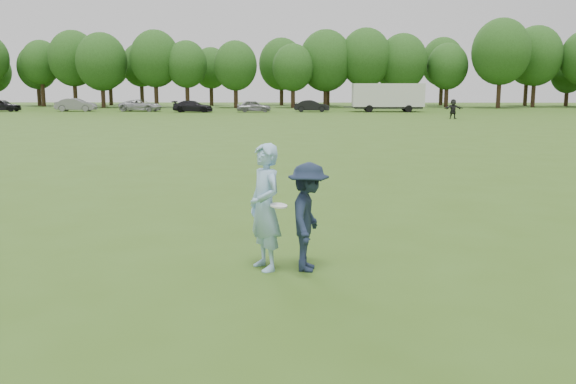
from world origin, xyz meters
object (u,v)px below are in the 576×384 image
Objects in this scene: thrower at (265,207)px; player_far_d at (453,109)px; defender at (308,217)px; car_b at (76,105)px; car_d at (193,106)px; cargo_trailer at (388,96)px; car_a at (2,105)px; car_c at (141,106)px; car_f at (312,106)px; car_e at (254,106)px.

thrower reaches higher than player_far_d.
thrower is 0.71m from defender.
car_b is (-25.66, 61.23, -0.27)m from thrower.
player_far_d is 29.17m from car_d.
car_b is 36.04m from cargo_trailer.
thrower is at bearing -150.81° from car_a.
car_b is at bearing 99.32° from car_c.
car_a is 35.83m from car_f.
car_b is at bearing 172.62° from thrower.
thrower is at bearing -99.68° from cargo_trailer.
car_c is at bearing 74.89° from car_d.
cargo_trailer is at bearing -92.34° from car_b.
defender is 0.44× the size of car_f.
player_far_d is at bearing -138.59° from car_f.
player_far_d is at bearing -132.72° from car_e.
defender is 61.59m from cargo_trailer.
defender is 0.36× the size of car_c.
car_a is at bearing -179.82° from cargo_trailer.
car_a is 44.48m from cargo_trailer.
car_f is (19.88, -0.99, -0.02)m from car_c.
defender is 0.39× the size of car_d.
car_d is 1.12× the size of car_f.
player_far_d is at bearing -108.18° from car_c.
car_d is at bearing -93.48° from car_a.
thrower reaches higher than car_f.
player_far_d is at bearing 132.71° from thrower.
car_f is at bearing 148.25° from thrower.
car_d is 0.50× the size of cargo_trailer.
cargo_trailer reaches higher than car_f.
car_c is at bearing -89.90° from car_b.
car_f is (35.83, -0.17, -0.06)m from car_a.
car_c is 19.91m from car_f.
cargo_trailer reaches higher than car_c.
thrower is at bearing -158.89° from car_b.
car_b is 27.40m from car_f.
car_c is 6.80m from car_d.
player_far_d is (13.48, 45.88, 0.01)m from defender.
cargo_trailer is at bearing -92.43° from car_e.
car_e is at bearing 13.12° from defender.
cargo_trailer reaches higher than car_d.
player_far_d is 0.40× the size of car_d.
cargo_trailer reaches higher than thrower.
player_far_d reaches higher than car_c.
thrower is 0.23× the size of cargo_trailer.
cargo_trailer is at bearing -83.75° from car_c.
defender reaches higher than car_e.
player_far_d is 42.70m from car_b.
thrower is at bearing -155.94° from car_c.
cargo_trailer is (28.52, -0.67, 1.10)m from car_c.
defender is at bearing -155.36° from car_c.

